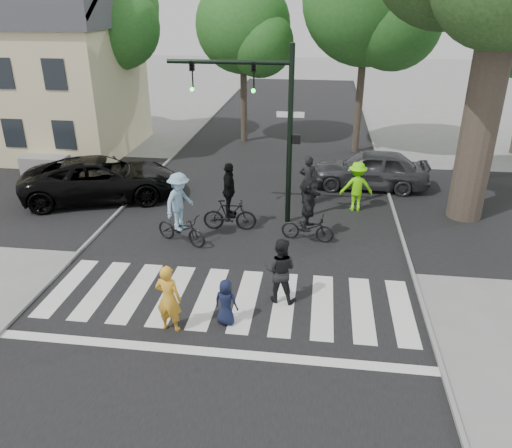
{
  "coord_description": "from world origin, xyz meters",
  "views": [
    {
      "loc": [
        2.23,
        -9.98,
        7.26
      ],
      "look_at": [
        0.5,
        3.0,
        1.3
      ],
      "focal_mm": 35.0,
      "sensor_mm": 36.0,
      "label": 1
    }
  ],
  "objects": [
    {
      "name": "bg_tree_3",
      "position": [
        4.31,
        15.27,
        6.94
      ],
      "size": [
        6.3,
        6.0,
        10.2
      ],
      "color": "brown",
      "rests_on": "ground"
    },
    {
      "name": "house",
      "position": [
        -11.49,
        13.98,
        3.8
      ],
      "size": [
        8.4,
        8.1,
        8.82
      ],
      "color": "beige",
      "rests_on": "ground"
    },
    {
      "name": "curb_left",
      "position": [
        -5.05,
        5.0,
        0.05
      ],
      "size": [
        0.1,
        70.0,
        0.1
      ],
      "primitive_type": "cube",
      "color": "gray",
      "rests_on": "ground"
    },
    {
      "name": "cyclist_left",
      "position": [
        -2.06,
        4.06,
        1.03
      ],
      "size": [
        1.98,
        1.39,
        2.37
      ],
      "color": "black",
      "rests_on": "ground"
    },
    {
      "name": "car_suv",
      "position": [
        -6.17,
        7.46,
        0.82
      ],
      "size": [
        6.48,
        4.48,
        1.64
      ],
      "primitive_type": "imported",
      "rotation": [
        0.0,
        0.0,
        1.9
      ],
      "color": "black",
      "rests_on": "ground"
    },
    {
      "name": "bystander_dark",
      "position": [
        1.82,
        8.01,
        0.95
      ],
      "size": [
        0.77,
        0.59,
        1.89
      ],
      "primitive_type": "imported",
      "rotation": [
        0.0,
        0.0,
        2.93
      ],
      "color": "black",
      "rests_on": "ground"
    },
    {
      "name": "ground",
      "position": [
        0.0,
        0.0,
        0.0
      ],
      "size": [
        120.0,
        120.0,
        0.0
      ],
      "primitive_type": "plane",
      "color": "gray",
      "rests_on": "ground"
    },
    {
      "name": "road_cross",
      "position": [
        0.0,
        8.0,
        0.01
      ],
      "size": [
        70.0,
        10.0,
        0.01
      ],
      "primitive_type": "cube",
      "color": "black",
      "rests_on": "ground"
    },
    {
      "name": "traffic_signal",
      "position": [
        0.35,
        6.2,
        3.9
      ],
      "size": [
        4.45,
        0.29,
        6.0
      ],
      "color": "black",
      "rests_on": "ground"
    },
    {
      "name": "bg_tree_2",
      "position": [
        -1.76,
        16.62,
        5.78
      ],
      "size": [
        5.04,
        4.8,
        8.4
      ],
      "color": "brown",
      "rests_on": "ground"
    },
    {
      "name": "bystander_hivis",
      "position": [
        3.62,
        7.59,
        0.93
      ],
      "size": [
        1.28,
        0.84,
        1.86
      ],
      "primitive_type": "imported",
      "rotation": [
        0.0,
        0.0,
        3.27
      ],
      "color": "#74FF09",
      "rests_on": "ground"
    },
    {
      "name": "crosswalk",
      "position": [
        0.0,
        0.66,
        0.01
      ],
      "size": [
        10.0,
        3.85,
        0.01
      ],
      "color": "silver",
      "rests_on": "ground"
    },
    {
      "name": "pedestrian_woman",
      "position": [
        -1.09,
        -0.48,
        0.86
      ],
      "size": [
        0.68,
        0.5,
        1.73
      ],
      "primitive_type": "imported",
      "rotation": [
        0.0,
        0.0,
        3.0
      ],
      "color": "gold",
      "rests_on": "ground"
    },
    {
      "name": "curb_right",
      "position": [
        5.05,
        5.0,
        0.05
      ],
      "size": [
        0.1,
        70.0,
        0.1
      ],
      "primitive_type": "cube",
      "color": "gray",
      "rests_on": "ground"
    },
    {
      "name": "bg_tree_1",
      "position": [
        -8.7,
        15.48,
        6.65
      ],
      "size": [
        6.09,
        5.8,
        9.8
      ],
      "color": "brown",
      "rests_on": "ground"
    },
    {
      "name": "road_stem",
      "position": [
        0.0,
        5.0,
        0.01
      ],
      "size": [
        10.0,
        70.0,
        0.01
      ],
      "primitive_type": "cube",
      "color": "black",
      "rests_on": "ground"
    },
    {
      "name": "pedestrian_child",
      "position": [
        0.18,
        -0.06,
        0.6
      ],
      "size": [
        0.65,
        0.49,
        1.19
      ],
      "primitive_type": "imported",
      "rotation": [
        0.0,
        0.0,
        2.95
      ],
      "color": "#131A35",
      "rests_on": "ground"
    },
    {
      "name": "cyclist_right",
      "position": [
        1.95,
        4.79,
        0.97
      ],
      "size": [
        1.79,
        1.66,
        2.18
      ],
      "color": "black",
      "rests_on": "ground"
    },
    {
      "name": "pedestrian_adult",
      "position": [
        1.37,
        1.13,
        0.89
      ],
      "size": [
        0.94,
        0.77,
        1.78
      ],
      "primitive_type": "imported",
      "rotation": [
        0.0,
        0.0,
        3.03
      ],
      "color": "black",
      "rests_on": "ground"
    },
    {
      "name": "car_grey",
      "position": [
        4.3,
        10.13,
        0.81
      ],
      "size": [
        4.78,
        2.04,
        1.61
      ],
      "primitive_type": "imported",
      "rotation": [
        0.0,
        0.0,
        -1.6
      ],
      "color": "#3A3A3E",
      "rests_on": "ground"
    },
    {
      "name": "cyclist_mid",
      "position": [
        -0.7,
        5.27,
        0.97
      ],
      "size": [
        1.84,
        1.13,
        2.37
      ],
      "color": "black",
      "rests_on": "ground"
    },
    {
      "name": "bg_tree_0",
      "position": [
        -13.74,
        16.0,
        6.14
      ],
      "size": [
        5.46,
        5.2,
        8.97
      ],
      "color": "brown",
      "rests_on": "ground"
    }
  ]
}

